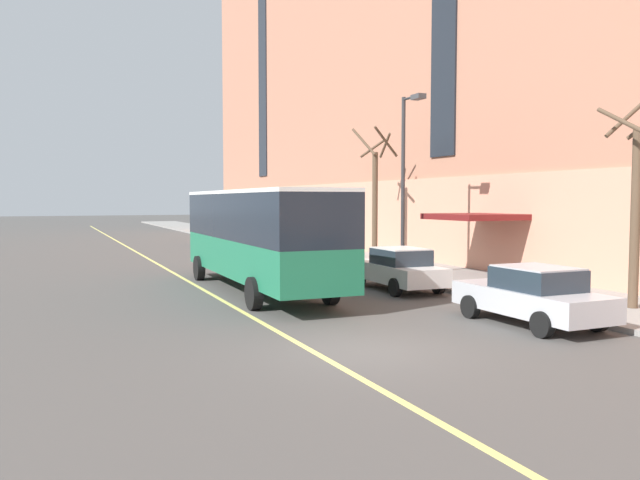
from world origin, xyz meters
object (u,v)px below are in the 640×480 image
(parked_car_navy_1, at_px, (220,234))
(parked_car_white_5, at_px, (398,269))
(street_tree_far_uptown, at_px, (375,194))
(parked_car_champagne_0, at_px, (265,243))
(city_bus, at_px, (258,233))
(fire_hydrant, at_px, (526,291))
(parked_car_silver_7, at_px, (532,295))
(street_tree_mid_block, at_px, (637,197))
(street_lamp, at_px, (406,168))
(parked_car_green_6, at_px, (312,252))

(parked_car_navy_1, distance_m, parked_car_white_5, 25.30)
(parked_car_navy_1, xyz_separation_m, street_tree_far_uptown, (3.83, -16.55, 2.83))
(parked_car_champagne_0, height_order, parked_car_navy_1, same)
(parked_car_white_5, bearing_deg, city_bus, 160.64)
(parked_car_white_5, relative_size, street_tree_far_uptown, 0.67)
(city_bus, distance_m, fire_hydrant, 9.29)
(parked_car_silver_7, distance_m, street_tree_mid_block, 4.72)
(street_tree_mid_block, relative_size, fire_hydrant, 8.75)
(city_bus, xyz_separation_m, street_lamp, (6.65, 0.84, 2.51))
(parked_car_navy_1, bearing_deg, city_bus, -101.54)
(street_tree_mid_block, bearing_deg, parked_car_silver_7, -177.97)
(parked_car_navy_1, height_order, parked_car_silver_7, same)
(street_lamp, height_order, fire_hydrant, street_lamp)
(parked_car_silver_7, bearing_deg, fire_hydrant, 50.92)
(city_bus, bearing_deg, street_tree_mid_block, -44.31)
(parked_car_silver_7, height_order, street_lamp, street_lamp)
(parked_car_navy_1, relative_size, street_lamp, 0.62)
(parked_car_champagne_0, distance_m, parked_car_silver_7, 21.92)
(parked_car_champagne_0, xyz_separation_m, parked_car_white_5, (0.05, -15.00, -0.00))
(parked_car_champagne_0, relative_size, parked_car_silver_7, 1.01)
(city_bus, distance_m, parked_car_champagne_0, 14.19)
(street_tree_far_uptown, bearing_deg, parked_car_navy_1, 103.04)
(city_bus, xyz_separation_m, street_tree_mid_block, (8.68, -8.47, 1.27))
(city_bus, height_order, fire_hydrant, city_bus)
(parked_car_white_5, bearing_deg, parked_car_champagne_0, 90.17)
(parked_car_champagne_0, distance_m, street_tree_far_uptown, 7.89)
(parked_car_white_5, xyz_separation_m, fire_hydrant, (1.74, -4.69, -0.29))
(fire_hydrant, bearing_deg, parked_car_silver_7, -129.08)
(parked_car_white_5, distance_m, fire_hydrant, 5.01)
(parked_car_white_5, height_order, fire_hydrant, parked_car_white_5)
(parked_car_green_6, xyz_separation_m, street_tree_mid_block, (3.81, -14.92, 2.59))
(parked_car_silver_7, relative_size, street_tree_far_uptown, 0.65)
(parked_car_navy_1, distance_m, street_tree_mid_block, 32.42)
(city_bus, relative_size, parked_car_navy_1, 2.62)
(street_tree_far_uptown, xyz_separation_m, fire_hydrant, (-2.10, -13.44, -3.12))
(parked_car_white_5, bearing_deg, fire_hydrant, -69.59)
(parked_car_champagne_0, relative_size, street_tree_mid_block, 0.71)
(parked_car_white_5, bearing_deg, parked_car_navy_1, 89.97)
(parked_car_silver_7, bearing_deg, street_tree_mid_block, 2.03)
(parked_car_champagne_0, relative_size, parked_car_white_5, 0.98)
(parked_car_green_6, bearing_deg, parked_car_navy_1, 90.16)
(street_tree_far_uptown, height_order, street_lamp, street_lamp)
(city_bus, height_order, street_tree_mid_block, street_tree_mid_block)
(parked_car_champagne_0, xyz_separation_m, street_tree_mid_block, (3.92, -21.78, 2.60))
(city_bus, bearing_deg, parked_car_green_6, 52.94)
(street_tree_far_uptown, bearing_deg, parked_car_silver_7, -104.03)
(street_tree_far_uptown, bearing_deg, fire_hydrant, -98.89)
(parked_car_green_6, relative_size, fire_hydrant, 6.44)
(parked_car_white_5, height_order, street_lamp, street_lamp)
(city_bus, bearing_deg, parked_car_champagne_0, 70.31)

